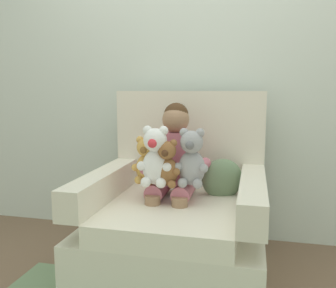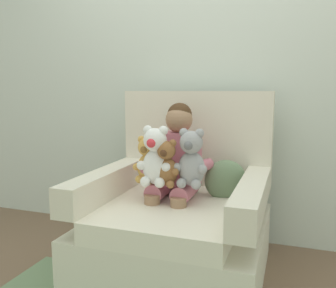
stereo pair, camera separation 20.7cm
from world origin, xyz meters
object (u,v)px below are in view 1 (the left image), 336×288
object	(u,v)px
armchair	(178,219)
plush_brown	(167,164)
throw_pillow	(222,179)
seated_child	(173,163)
plush_honey	(146,161)
plush_white	(155,158)
plush_grey	(192,159)

from	to	relation	value
armchair	plush_brown	xyz separation A→B (m)	(-0.04, -0.14, 0.37)
armchair	throw_pillow	xyz separation A→B (m)	(0.26, 0.14, 0.24)
seated_child	plush_honey	xyz separation A→B (m)	(-0.14, -0.12, 0.03)
plush_honey	seated_child	bearing A→B (deg)	49.07
plush_brown	plush_honey	xyz separation A→B (m)	(-0.14, 0.05, 0.00)
plush_honey	throw_pillow	distance (m)	0.51
seated_child	plush_honey	distance (m)	0.19
seated_child	plush_honey	size ratio (longest dim) A/B	2.95
plush_white	throw_pillow	distance (m)	0.48
armchair	plush_white	xyz separation A→B (m)	(-0.11, -0.13, 0.41)
plush_white	plush_grey	bearing A→B (deg)	15.88
plush_brown	throw_pillow	world-z (taller)	plush_brown
plush_white	plush_honey	size ratio (longest dim) A/B	1.25
plush_brown	throw_pillow	size ratio (longest dim) A/B	1.05
plush_white	plush_brown	bearing A→B (deg)	3.38
seated_child	plush_honey	bearing A→B (deg)	-139.05
seated_child	plush_white	size ratio (longest dim) A/B	2.36
plush_brown	armchair	bearing A→B (deg)	77.41
armchair	plush_grey	bearing A→B (deg)	-45.08
plush_white	plush_grey	xyz separation A→B (m)	(0.21, 0.03, -0.01)
throw_pillow	plush_grey	bearing A→B (deg)	-123.28
seated_child	plush_white	xyz separation A→B (m)	(-0.07, -0.17, 0.06)
armchair	plush_grey	size ratio (longest dim) A/B	3.33
plush_honey	plush_grey	bearing A→B (deg)	4.88
armchair	plush_white	distance (m)	0.44
plush_white	plush_honey	bearing A→B (deg)	152.54
armchair	seated_child	bearing A→B (deg)	135.52
throw_pillow	plush_brown	bearing A→B (deg)	-136.61
seated_child	plush_grey	bearing A→B (deg)	-45.16
plush_honey	armchair	bearing A→B (deg)	33.26
armchair	plush_grey	world-z (taller)	armchair
seated_child	plush_grey	distance (m)	0.20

